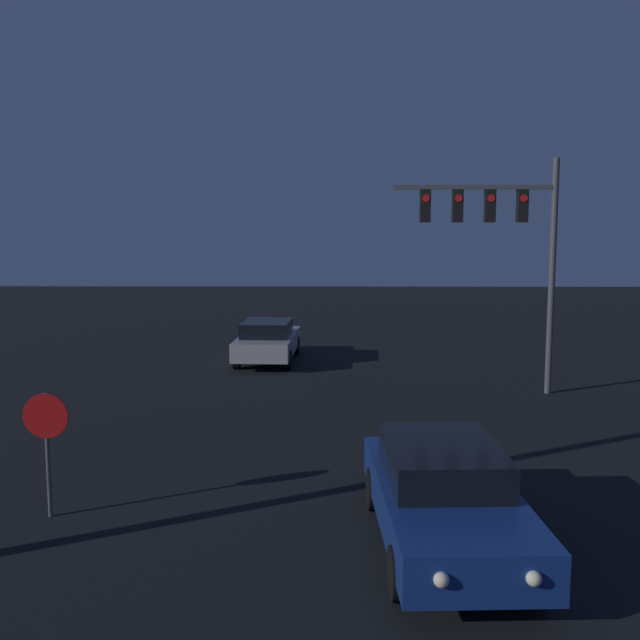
% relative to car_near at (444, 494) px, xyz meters
% --- Properties ---
extents(car_near, '(2.08, 4.86, 1.47)m').
position_rel_car_near_xyz_m(car_near, '(0.00, 0.00, 0.00)').
color(car_near, navy).
rests_on(car_near, ground_plane).
extents(car_far, '(2.09, 4.87, 1.47)m').
position_rel_car_near_xyz_m(car_far, '(-3.82, 14.80, 0.00)').
color(car_far, '#99999E').
rests_on(car_far, ground_plane).
extents(traffic_signal_mast, '(4.54, 0.30, 6.55)m').
position_rel_car_near_xyz_m(traffic_signal_mast, '(3.15, 9.98, 3.79)').
color(traffic_signal_mast, '#4C4C51').
rests_on(traffic_signal_mast, ground_plane).
extents(stop_sign, '(0.72, 0.07, 2.02)m').
position_rel_car_near_xyz_m(stop_sign, '(-6.13, 0.97, 0.63)').
color(stop_sign, '#4C4C51').
rests_on(stop_sign, ground_plane).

